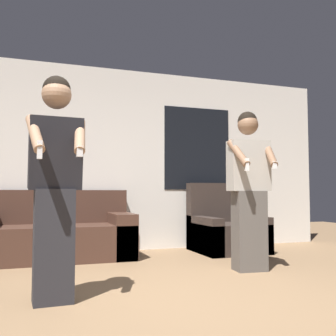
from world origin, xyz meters
TOP-DOWN VIEW (x-y plane):
  - ground_plane at (0.00, 0.00)m, footprint 14.00×14.00m
  - wall_back at (0.02, 3.20)m, footprint 6.94×0.07m
  - couch at (-0.83, 2.73)m, footprint 1.94×0.89m
  - armchair at (1.55, 2.63)m, footprint 0.93×0.92m
  - person_left at (-0.96, 0.66)m, footprint 0.47×0.49m
  - person_right at (1.14, 1.28)m, footprint 0.51×0.49m

SIDE VIEW (x-z plane):
  - ground_plane at x=0.00m, z-range 0.00..0.00m
  - couch at x=-0.83m, z-range -0.14..0.75m
  - armchair at x=1.55m, z-range -0.19..0.80m
  - person_right at x=1.14m, z-range 0.02..1.77m
  - person_left at x=-0.96m, z-range 0.03..1.81m
  - wall_back at x=0.02m, z-range 0.00..2.70m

